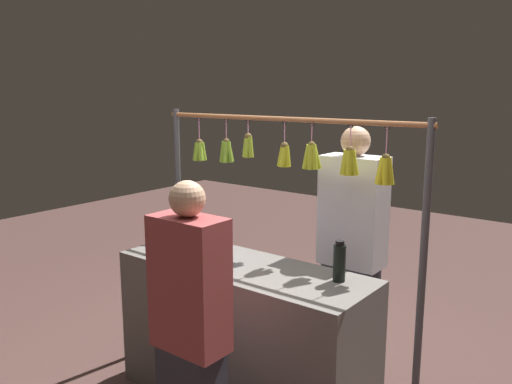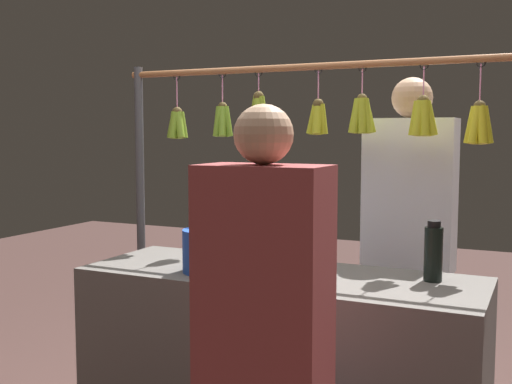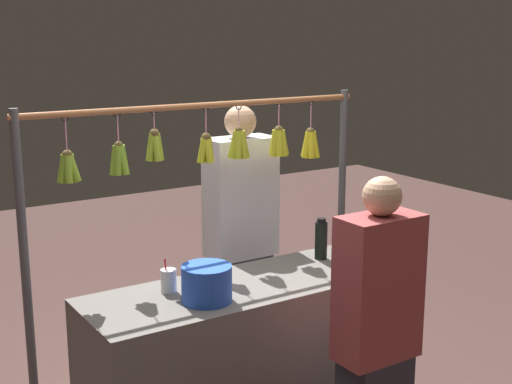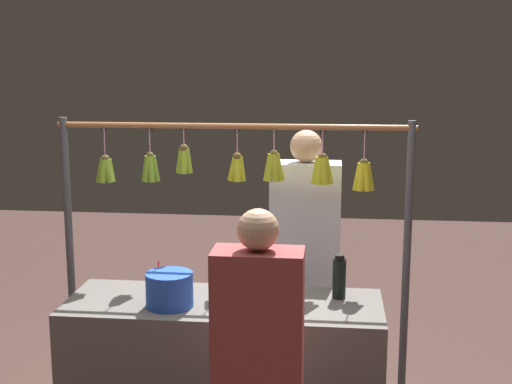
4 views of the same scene
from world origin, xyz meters
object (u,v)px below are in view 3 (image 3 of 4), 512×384
at_px(blue_bucket, 207,284).
at_px(vendor_person, 241,250).
at_px(customer_person, 376,350).
at_px(water_bottle, 321,240).
at_px(drink_cup, 169,281).

height_order(blue_bucket, vendor_person, vendor_person).
height_order(vendor_person, customer_person, vendor_person).
bearing_deg(blue_bucket, water_bottle, -165.63).
distance_m(water_bottle, vendor_person, 0.59).
height_order(blue_bucket, drink_cup, blue_bucket).
xyz_separation_m(drink_cup, customer_person, (-0.61, 0.83, -0.20)).
height_order(water_bottle, blue_bucket, water_bottle).
bearing_deg(water_bottle, drink_cup, 0.58).
relative_size(water_bottle, blue_bucket, 0.98).
distance_m(water_bottle, drink_cup, 0.96).
height_order(drink_cup, vendor_person, vendor_person).
bearing_deg(vendor_person, water_bottle, 110.62).
height_order(drink_cup, customer_person, customer_person).
bearing_deg(vendor_person, blue_bucket, 48.96).
relative_size(water_bottle, drink_cup, 1.38).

